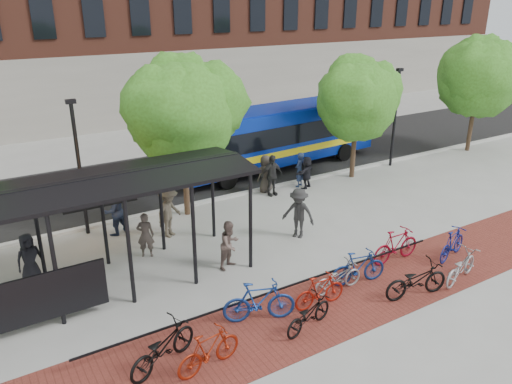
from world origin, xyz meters
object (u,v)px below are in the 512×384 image
bike_1 (209,350)px  bike_11 (452,244)px  bus_shelter (71,201)px  pedestrian_3 (169,212)px  pedestrian_2 (114,211)px  pedestrian_9 (298,213)px  bike_5 (320,291)px  lamp_post_left (79,165)px  tree_c (358,96)px  bike_6 (338,277)px  bike_4 (308,314)px  pedestrian_8 (230,245)px  bike_9 (396,245)px  pedestrian_6 (266,174)px  bike_7 (358,267)px  bike_3 (259,301)px  tree_d (480,73)px  pedestrian_1 (145,235)px  lamp_post_right (395,115)px  bike_8 (416,280)px  pedestrian_4 (272,175)px  pedestrian_5 (307,172)px  bike_10 (461,267)px  pedestrian_7 (299,170)px  tree_b (184,107)px  bike_0 (162,347)px  pedestrian_0 (29,259)px  bus (276,133)px

bike_1 → bike_11: bike_11 is taller
bus_shelter → pedestrian_3: size_ratio=5.43×
pedestrian_3 → pedestrian_2: bearing=111.1°
pedestrian_9 → bike_5: bearing=-60.9°
lamp_post_left → pedestrian_2: (0.90, -0.64, -1.78)m
tree_c → bike_6: 11.47m
bike_4 → pedestrian_8: size_ratio=1.06×
bike_5 → bike_9: size_ratio=0.85×
pedestrian_6 → bike_11: bearing=92.2°
bike_7 → bike_9: (2.06, 0.41, 0.03)m
lamp_post_left → bike_3: 8.83m
bike_11 → pedestrian_9: size_ratio=0.94×
bike_6 → tree_d: bearing=-63.7°
bike_3 → bike_4: bearing=-115.6°
pedestrian_1 → lamp_post_right: bearing=-142.0°
bike_8 → pedestrian_4: 9.27m
bike_3 → bike_4: size_ratio=1.16×
pedestrian_4 → bike_5: bearing=-113.7°
lamp_post_left → bike_7: bearing=-51.9°
bike_9 → pedestrian_5: pedestrian_5 is taller
bike_6 → bike_11: size_ratio=0.96×
lamp_post_right → bike_10: bearing=-125.2°
bike_1 → pedestrian_7: pedestrian_7 is taller
bike_1 → bike_6: bearing=-86.6°
lamp_post_left → bike_11: size_ratio=2.84×
pedestrian_7 → lamp_post_left: bearing=-32.2°
tree_d → tree_b: bearing=-180.0°
bike_4 → bike_9: size_ratio=0.88×
bike_10 → pedestrian_7: size_ratio=1.14×
pedestrian_1 → bike_0: bearing=100.8°
lamp_post_left → pedestrian_3: size_ratio=2.62×
bus_shelter → pedestrian_8: bearing=-12.7°
tree_d → pedestrian_5: 12.58m
bike_9 → pedestrian_3: 8.21m
lamp_post_right → pedestrian_2: size_ratio=2.66×
lamp_post_right → pedestrian_0: (-18.37, -2.69, -1.91)m
bike_8 → pedestrian_4: size_ratio=1.11×
tree_b → lamp_post_left: bearing=176.5°
bike_1 → pedestrian_4: pedestrian_4 is taller
tree_c → pedestrian_5: tree_c is taller
bike_5 → pedestrian_5: 9.80m
bike_11 → pedestrian_9: (-3.54, 4.09, 0.42)m
bike_9 → bus: bearing=-10.6°
tree_c → bike_11: (-2.87, -8.28, -3.51)m
lamp_post_left → bus: size_ratio=0.43×
lamp_post_left → pedestrian_5: 10.28m
pedestrian_0 → tree_b: bearing=5.1°
tree_d → bike_0: 24.17m
pedestrian_8 → bike_6: bearing=-76.9°
lamp_post_left → bike_5: bearing=-61.8°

